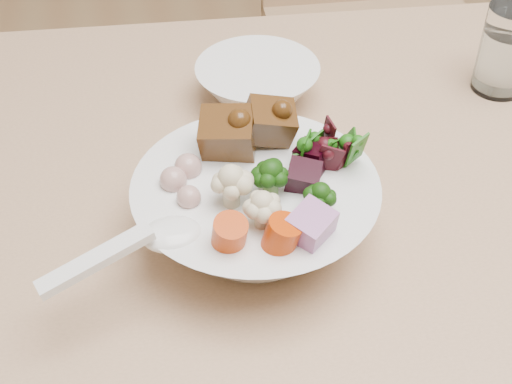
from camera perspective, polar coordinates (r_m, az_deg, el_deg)
chair_far at (r=1.50m, az=9.69°, el=14.47°), size 0.46×0.46×0.94m
food_bowl at (r=0.72m, az=0.09°, el=-1.11°), size 0.25×0.25×0.13m
soup_spoon at (r=0.65m, az=-8.24°, el=-3.87°), size 0.16×0.08×0.03m
water_glass at (r=0.99m, az=19.32°, el=10.46°), size 0.07×0.07×0.12m
side_bowl at (r=0.93m, az=0.12°, el=8.61°), size 0.16×0.16×0.05m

